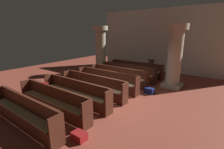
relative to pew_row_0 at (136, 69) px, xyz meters
name	(u,v)px	position (x,y,z in m)	size (l,w,h in m)	color
ground_plane	(113,95)	(0.80, -3.72, -0.49)	(19.20, 19.20, 0.00)	brown
back_wall	(162,41)	(0.80, 2.36, 1.76)	(10.00, 0.16, 4.50)	silver
pew_row_0	(136,69)	(0.00, 0.00, 0.00)	(3.61, 0.46, 0.92)	#4C2316
pew_row_1	(128,72)	(0.00, -1.06, 0.00)	(3.61, 0.46, 0.92)	#4C2316
pew_row_2	(118,75)	(0.00, -2.13, 0.00)	(3.61, 0.47, 0.92)	#4C2316
pew_row_3	(107,80)	(0.00, -3.19, 0.00)	(3.61, 0.46, 0.92)	#4C2316
pew_row_4	(93,85)	(0.00, -4.25, 0.00)	(3.61, 0.46, 0.92)	#4C2316
pew_row_5	(75,91)	(0.00, -5.31, 0.00)	(3.61, 0.47, 0.92)	#4C2316
pew_row_6	(53,100)	(0.00, -6.38, 0.00)	(3.61, 0.46, 0.92)	#4C2316
pew_row_7	(23,111)	(0.00, -7.44, 0.00)	(3.61, 0.46, 0.92)	#4C2316
pillar_aisle_side	(175,55)	(2.66, -0.88, 1.22)	(1.05, 1.05, 3.28)	tan
pillar_far_side	(101,49)	(-2.61, -0.55, 1.22)	(1.05, 1.05, 3.28)	tan
lectern	(151,68)	(0.66, 0.93, -0.04)	(0.48, 0.45, 1.08)	#562B1A
hymn_book	(45,83)	(-0.68, -6.19, 0.45)	(0.14, 0.21, 0.04)	maroon
kneeler_box_navy	(149,91)	(2.07, -2.53, -0.35)	(0.42, 0.28, 0.27)	navy
kneeler_box_red	(79,136)	(1.95, -6.90, -0.38)	(0.40, 0.30, 0.22)	maroon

